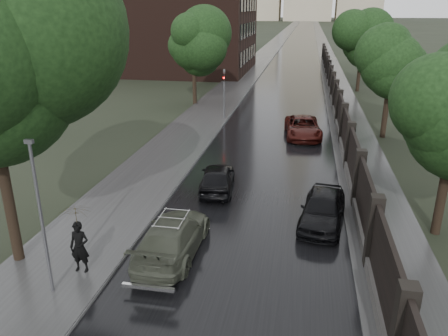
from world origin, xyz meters
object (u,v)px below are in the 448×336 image
at_px(hatchback_left, 217,178).
at_px(car_right_near, 323,209).
at_px(pedestrian_umbrella, 76,221).
at_px(tree_left_far, 194,46).
at_px(tree_right_c, 362,44).
at_px(lamp_post, 41,219).
at_px(car_right_far, 303,127).
at_px(volga_sedan, 173,236).
at_px(traffic_light, 224,90).
at_px(tree_right_b, 392,65).

bearing_deg(hatchback_left, car_right_near, 145.11).
bearing_deg(pedestrian_umbrella, tree_left_far, 94.31).
bearing_deg(tree_right_c, pedestrian_umbrella, -108.56).
height_order(lamp_post, pedestrian_umbrella, lamp_post).
height_order(lamp_post, hatchback_left, lamp_post).
xyz_separation_m(tree_right_c, hatchback_left, (-9.47, -29.34, -4.28)).
relative_size(tree_left_far, car_right_near, 1.76).
xyz_separation_m(car_right_far, pedestrian_umbrella, (-7.02, -18.31, 1.34)).
relative_size(tree_right_c, lamp_post, 1.37).
height_order(lamp_post, volga_sedan, lamp_post).
distance_m(traffic_light, hatchback_left, 14.62).
height_order(tree_right_b, car_right_far, tree_right_b).
distance_m(car_right_near, car_right_far, 13.12).
bearing_deg(traffic_light, tree_right_b, -14.24).
xyz_separation_m(tree_right_c, volga_sedan, (-9.90, -35.43, -4.25)).
height_order(volga_sedan, car_right_near, car_right_near).
height_order(volga_sedan, hatchback_left, volga_sedan).
relative_size(tree_right_c, car_right_far, 1.40).
bearing_deg(tree_left_far, traffic_light, -53.53).
distance_m(tree_right_b, car_right_far, 7.02).
xyz_separation_m(lamp_post, car_right_near, (8.43, 6.44, -1.96)).
bearing_deg(hatchback_left, pedestrian_umbrella, 62.68).
xyz_separation_m(tree_left_far, hatchback_left, (6.03, -19.34, -4.57)).
bearing_deg(tree_right_b, car_right_far, -169.90).
distance_m(volga_sedan, car_right_near, 6.39).
bearing_deg(volga_sedan, traffic_light, -84.31).
xyz_separation_m(lamp_post, volga_sedan, (3.00, 3.07, -1.97)).
relative_size(tree_left_far, lamp_post, 1.45).
height_order(car_right_far, pedestrian_umbrella, pedestrian_umbrella).
relative_size(tree_right_c, volga_sedan, 1.45).
relative_size(tree_left_far, hatchback_left, 1.87).
height_order(tree_right_c, car_right_near, tree_right_c).
distance_m(tree_right_c, car_right_near, 32.65).
bearing_deg(tree_left_far, car_right_near, -63.43).
relative_size(tree_right_c, pedestrian_umbrella, 2.48).
bearing_deg(lamp_post, car_right_far, 69.24).
bearing_deg(volga_sedan, tree_right_c, -105.24).
bearing_deg(traffic_light, lamp_post, -92.68).
distance_m(hatchback_left, car_right_far, 11.09).
height_order(tree_right_b, tree_right_c, same).
xyz_separation_m(tree_right_b, hatchback_left, (-9.47, -11.34, -4.28)).
bearing_deg(car_right_far, tree_right_c, 67.89).
xyz_separation_m(traffic_light, hatchback_left, (2.33, -14.33, -1.72)).
distance_m(tree_right_c, hatchback_left, 31.12).
height_order(tree_left_far, car_right_near, tree_left_far).
bearing_deg(tree_right_c, hatchback_left, -107.89).
distance_m(lamp_post, volga_sedan, 4.72).
bearing_deg(tree_right_c, tree_right_b, -90.00).
xyz_separation_m(traffic_light, car_right_near, (7.33, -17.05, -1.68)).
bearing_deg(lamp_post, pedestrian_umbrella, 72.57).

